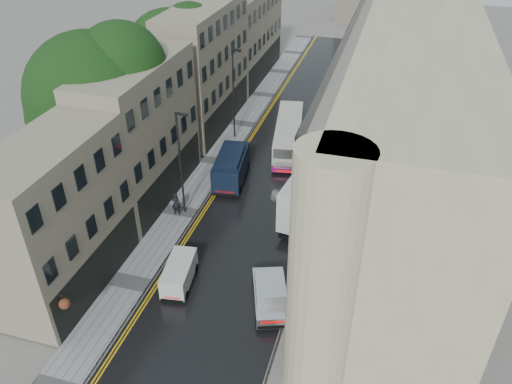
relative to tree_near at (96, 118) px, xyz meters
The scene contains 15 objects.
road 16.14m from the tree_near, 30.96° to the left, with size 9.00×85.00×0.02m, color black.
left_sidewalk 12.16m from the tree_near, 48.44° to the left, with size 2.70×85.00×0.12m, color gray.
right_sidewalk 20.59m from the tree_near, 22.73° to the left, with size 1.80×85.00×0.12m, color slate.
old_shop_row 10.50m from the tree_near, 73.04° to the left, with size 4.50×56.00×12.00m, color gray, non-canonical shape.
modern_block 23.58m from the tree_near, 14.74° to the left, with size 8.00×40.00×14.00m, color beige, non-canonical shape.
tree_near is the anchor object (origin of this frame).
tree_far 13.02m from the tree_near, 88.68° to the left, with size 9.24×9.24×12.46m, color black, non-canonical shape.
cream_bus 15.79m from the tree_near, 37.03° to the left, with size 2.30×10.14×2.77m, color beige, non-canonical shape.
white_lorry 15.80m from the tree_near, ahead, with size 2.26×7.55×3.96m, color silver, non-canonical shape.
silver_hatchback 19.51m from the tree_near, 33.11° to the right, with size 1.96×4.49×1.68m, color silver, non-canonical shape.
white_van 14.62m from the tree_near, 46.09° to the right, with size 1.57×3.67×1.66m, color silver, non-canonical shape.
navy_van 10.23m from the tree_near, 18.36° to the left, with size 2.28×5.70×2.90m, color black, non-canonical shape.
pedestrian 8.84m from the tree_near, 10.64° to the right, with size 0.72×0.47×1.97m, color black.
lamp_post_near 7.49m from the tree_near, ahead, with size 0.95×0.21×8.41m, color black, non-canonical shape.
lamp_post_far 14.52m from the tree_near, 61.97° to the left, with size 1.00×0.22×8.89m, color black, non-canonical shape.
Camera 1 is at (8.60, -9.91, 22.85)m, focal length 35.00 mm.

